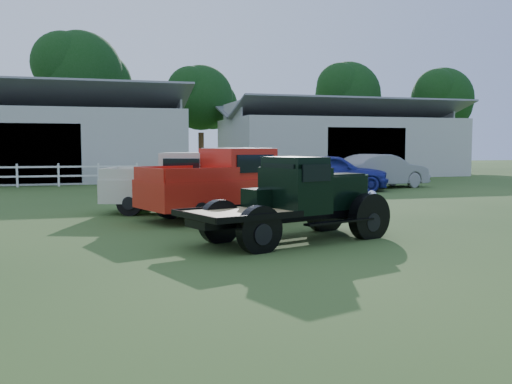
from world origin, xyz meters
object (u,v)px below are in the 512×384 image
object	(u,v)px
misc_car_blue	(333,172)
vintage_flatbed	(292,199)
white_pickup	(184,183)
red_pickup	(234,183)
misc_car_grey	(381,171)

from	to	relation	value
misc_car_blue	vintage_flatbed	bearing A→B (deg)	172.30
vintage_flatbed	white_pickup	world-z (taller)	vintage_flatbed
vintage_flatbed	white_pickup	bearing A→B (deg)	84.77
red_pickup	misc_car_grey	size ratio (longest dim) A/B	1.10
red_pickup	misc_car_blue	size ratio (longest dim) A/B	1.10
vintage_flatbed	misc_car_blue	distance (m)	14.56
white_pickup	misc_car_grey	world-z (taller)	white_pickup
red_pickup	misc_car_blue	xyz separation A→B (m)	(6.94, 8.59, -0.16)
misc_car_grey	vintage_flatbed	bearing A→B (deg)	130.92
white_pickup	misc_car_blue	xyz separation A→B (m)	(8.17, 6.98, -0.05)
misc_car_grey	white_pickup	bearing A→B (deg)	111.30
misc_car_blue	white_pickup	bearing A→B (deg)	150.32
red_pickup	vintage_flatbed	bearing A→B (deg)	-105.16
vintage_flatbed	misc_car_blue	xyz separation A→B (m)	(6.72, 12.91, -0.06)
vintage_flatbed	misc_car_blue	world-z (taller)	vintage_flatbed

